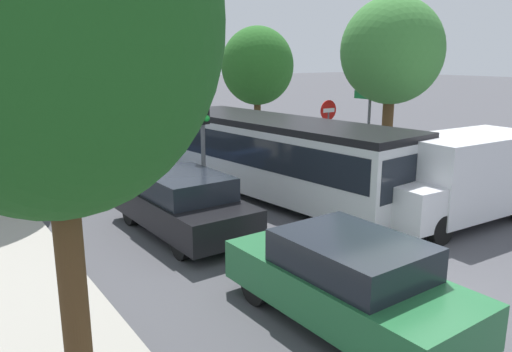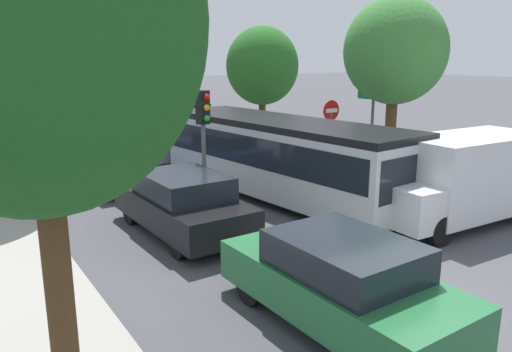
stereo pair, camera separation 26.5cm
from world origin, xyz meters
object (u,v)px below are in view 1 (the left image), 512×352
object	(u,v)px
queued_car_blue	(107,167)
traffic_light	(203,124)
articulated_bus	(211,139)
tree_left_near	(48,20)
direction_sign_post	(370,107)
queued_car_black	(183,204)
queued_car_green	(347,281)
white_van	(463,176)
no_entry_sign	(328,127)
city_bus_rear	(23,108)
tree_right_near	(392,52)
tree_right_mid	(257,66)

from	to	relation	value
queued_car_blue	traffic_light	bearing A→B (deg)	-164.12
articulated_bus	tree_left_near	distance (m)	13.29
direction_sign_post	queued_car_black	bearing A→B (deg)	7.33
queued_car_green	articulated_bus	bearing A→B (deg)	-19.26
white_van	tree_left_near	bearing A→B (deg)	14.56
traffic_light	no_entry_sign	xyz separation A→B (m)	(5.46, 1.00, -0.62)
white_van	tree_left_near	world-z (taller)	tree_left_near
articulated_bus	city_bus_rear	world-z (taller)	articulated_bus
tree_left_near	articulated_bus	bearing A→B (deg)	54.11
white_van	traffic_light	distance (m)	6.99
queued_car_green	tree_right_near	world-z (taller)	tree_right_near
articulated_bus	direction_sign_post	xyz separation A→B (m)	(4.54, -3.29, 1.15)
direction_sign_post	articulated_bus	bearing A→B (deg)	-39.74
articulated_bus	queued_car_black	bearing A→B (deg)	-41.86
city_bus_rear	queued_car_black	distance (m)	20.58
queued_car_blue	traffic_light	xyz separation A→B (m)	(1.34, -4.31, 1.79)
white_van	traffic_light	xyz separation A→B (m)	(-5.23, 4.46, 1.26)
tree_right_near	tree_right_mid	bearing A→B (deg)	88.70
queued_car_blue	direction_sign_post	bearing A→B (deg)	-116.96
articulated_bus	no_entry_sign	bearing A→B (deg)	43.77
white_van	direction_sign_post	bearing A→B (deg)	-106.23
city_bus_rear	traffic_light	bearing A→B (deg)	-174.41
articulated_bus	traffic_light	size ratio (longest dim) A/B	4.87
articulated_bus	queued_car_black	size ratio (longest dim) A/B	3.72
queued_car_black	articulated_bus	bearing A→B (deg)	-37.50
white_van	tree_left_near	size ratio (longest dim) A/B	0.78
traffic_light	queued_car_green	bearing A→B (deg)	-25.00
queued_car_green	queued_car_blue	xyz separation A→B (m)	(-0.34, 10.89, -0.06)
direction_sign_post	traffic_light	bearing A→B (deg)	-0.52
no_entry_sign	city_bus_rear	bearing A→B (deg)	-160.02
city_bus_rear	tree_right_near	size ratio (longest dim) A/B	1.82
queued_car_blue	traffic_light	size ratio (longest dim) A/B	1.19
queued_car_green	queued_car_blue	distance (m)	10.89
queued_car_green	no_entry_sign	distance (m)	10.01
articulated_bus	white_van	xyz separation A→B (m)	(2.93, -8.15, -0.16)
queued_car_green	white_van	bearing A→B (deg)	-72.65
queued_car_green	traffic_light	size ratio (longest dim) A/B	1.29
queued_car_blue	direction_sign_post	size ratio (longest dim) A/B	1.12
articulated_bus	tree_right_mid	size ratio (longest dim) A/B	2.92
traffic_light	queued_car_blue	bearing A→B (deg)	-179.07
articulated_bus	tree_right_near	world-z (taller)	tree_right_near
city_bus_rear	queued_car_blue	distance (m)	15.07
white_van	queued_car_black	bearing A→B (deg)	-24.52
tree_right_mid	queued_car_blue	bearing A→B (deg)	-157.54
articulated_bus	queued_car_blue	world-z (taller)	articulated_bus
queued_car_green	direction_sign_post	xyz separation A→B (m)	(7.85, 6.97, 1.79)
queued_car_blue	tree_left_near	distance (m)	12.38
articulated_bus	queued_car_blue	distance (m)	3.77
articulated_bus	traffic_light	world-z (taller)	traffic_light
no_entry_sign	queued_car_black	bearing A→B (deg)	-71.86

